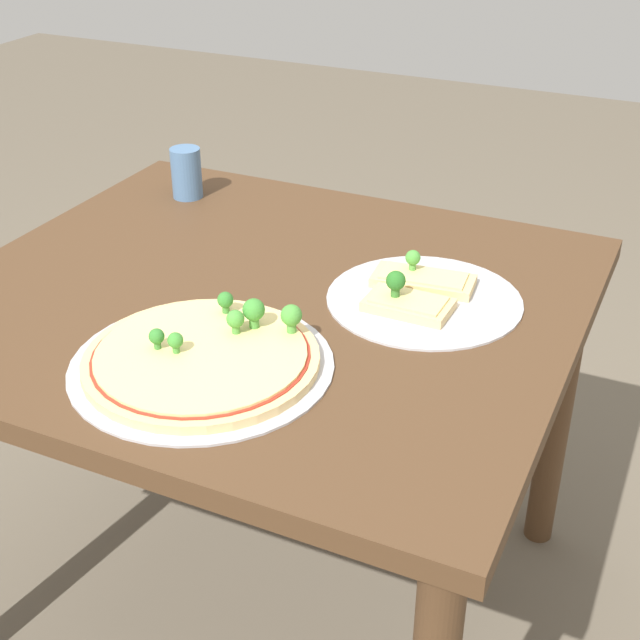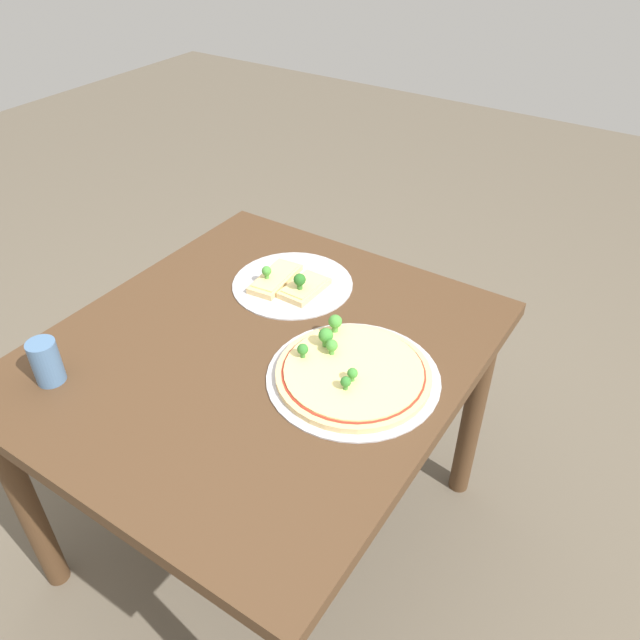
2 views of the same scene
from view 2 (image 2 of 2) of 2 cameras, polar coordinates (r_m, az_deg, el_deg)
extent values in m
plane|color=brown|center=(1.98, -4.41, -18.39)|extent=(8.00, 8.00, 0.00)
cube|color=#4C331E|center=(1.47, -5.66, -3.00)|extent=(1.03, 0.93, 0.04)
cylinder|color=#4C331E|center=(2.16, -6.17, 0.13)|extent=(0.06, 0.06, 0.67)
cylinder|color=#4C331E|center=(1.77, -25.33, -14.82)|extent=(0.06, 0.06, 0.67)
cylinder|color=#4C331E|center=(1.87, 13.85, -8.09)|extent=(0.06, 0.06, 0.67)
cylinder|color=#B7B7BC|center=(1.37, 3.06, -5.22)|extent=(0.38, 0.38, 0.00)
cylinder|color=#E5C17F|center=(1.36, 3.07, -4.94)|extent=(0.34, 0.34, 0.01)
cylinder|color=#A82D1E|center=(1.36, 3.08, -4.69)|extent=(0.31, 0.31, 0.00)
cylinder|color=#EFD684|center=(1.35, 3.09, -4.59)|extent=(0.30, 0.30, 0.00)
sphere|color=#479338|center=(1.44, 1.40, -0.13)|extent=(0.03, 0.03, 0.03)
cylinder|color=#51973E|center=(1.45, 1.39, -0.78)|extent=(0.01, 0.01, 0.01)
sphere|color=#337A2D|center=(1.29, 2.37, -5.66)|extent=(0.02, 0.02, 0.02)
cylinder|color=#3F8136|center=(1.30, 2.35, -6.14)|extent=(0.01, 0.01, 0.01)
sphere|color=#3D8933|center=(1.31, 2.89, -4.98)|extent=(0.02, 0.02, 0.02)
cylinder|color=#488E3A|center=(1.32, 2.87, -5.46)|extent=(0.01, 0.01, 0.01)
sphere|color=#479338|center=(1.38, 1.09, -2.33)|extent=(0.03, 0.03, 0.03)
cylinder|color=#51973E|center=(1.39, 1.08, -2.89)|extent=(0.01, 0.01, 0.01)
sphere|color=#3D8933|center=(1.39, 0.53, -1.41)|extent=(0.03, 0.03, 0.03)
cylinder|color=#488E3A|center=(1.41, 0.53, -2.10)|extent=(0.02, 0.02, 0.02)
sphere|color=#337A2D|center=(1.37, -1.59, -2.68)|extent=(0.03, 0.03, 0.03)
cylinder|color=#3F8136|center=(1.38, -1.58, -3.20)|extent=(0.01, 0.01, 0.01)
cylinder|color=#B7B7BC|center=(1.66, -2.52, 3.31)|extent=(0.32, 0.32, 0.00)
cube|color=#E5C17F|center=(1.66, -4.10, 3.77)|extent=(0.18, 0.09, 0.02)
cube|color=#EFD684|center=(1.65, -4.12, 4.06)|extent=(0.15, 0.08, 0.00)
sphere|color=#479338|center=(1.63, -4.91, 4.50)|extent=(0.03, 0.03, 0.03)
cylinder|color=#51973E|center=(1.64, -4.88, 4.01)|extent=(0.01, 0.01, 0.01)
cube|color=#E5C17F|center=(1.62, -1.43, 2.93)|extent=(0.14, 0.08, 0.02)
cube|color=#EFD684|center=(1.61, -1.43, 3.22)|extent=(0.12, 0.07, 0.00)
sphere|color=#286B23|center=(1.58, -1.87, 3.72)|extent=(0.03, 0.03, 0.03)
cylinder|color=#37742D|center=(1.59, -1.86, 3.10)|extent=(0.01, 0.01, 0.01)
cylinder|color=#4C7099|center=(1.45, -23.76, -3.52)|extent=(0.06, 0.06, 0.10)
camera|label=1|loc=(1.56, 50.71, 16.09)|focal=50.00mm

